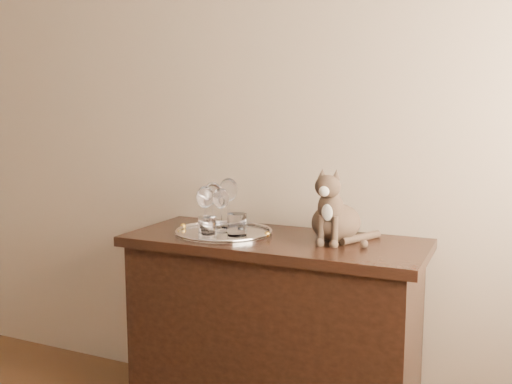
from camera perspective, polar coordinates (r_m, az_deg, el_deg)
wall_back at (r=2.79m, az=-7.22°, el=7.97°), size 4.00×0.10×2.70m
sideboard at (r=2.42m, az=1.78°, el=-14.45°), size 1.20×0.50×0.85m
tray at (r=2.36m, az=-3.23°, el=-4.14°), size 0.40×0.40×0.01m
wine_glass_a at (r=2.41m, az=-4.32°, el=-1.36°), size 0.08×0.08×0.20m
wine_glass_b at (r=2.45m, az=-2.76°, el=-1.06°), size 0.08×0.08×0.21m
wine_glass_c at (r=2.35m, az=-5.11°, el=-1.72°), size 0.07×0.07×0.19m
wine_glass_d at (r=2.36m, az=-3.51°, el=-1.79°), size 0.07×0.07×0.18m
tumbler_a at (r=2.29m, az=-1.92°, el=-3.28°), size 0.08×0.08×0.09m
tumbler_b at (r=2.27m, az=-4.90°, el=-3.51°), size 0.07×0.07×0.08m
cat at (r=2.24m, az=8.05°, el=-1.17°), size 0.30×0.28×0.29m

